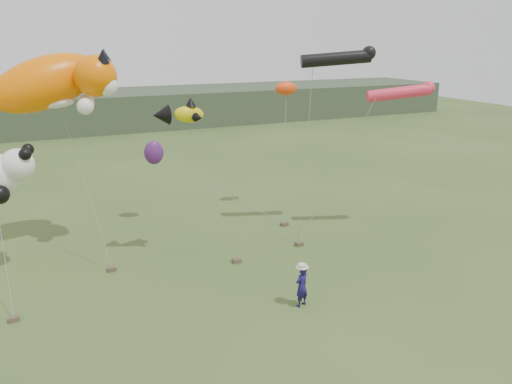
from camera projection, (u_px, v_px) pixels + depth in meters
ground at (275, 301)px, 19.59m from camera, size 120.00×120.00×0.00m
headland at (77, 112)px, 56.79m from camera, size 90.00×13.00×4.00m
festival_attendant at (302, 286)px, 19.03m from camera, size 0.70×0.58×1.66m
sandbag_anchors at (203, 259)px, 23.14m from camera, size 13.87×4.92×0.19m
cat_kite at (56, 82)px, 22.54m from camera, size 6.74×3.68×3.62m
fish_kite at (179, 114)px, 21.55m from camera, size 2.28×1.52×1.17m
tube_kites at (369, 72)px, 24.84m from camera, size 6.27×3.35×2.74m
misc_kites at (214, 123)px, 27.75m from camera, size 8.82×1.59×4.27m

